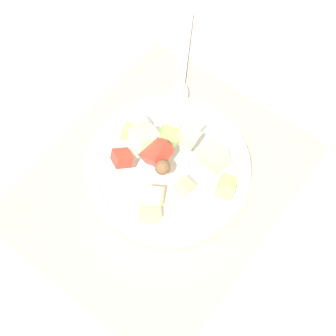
# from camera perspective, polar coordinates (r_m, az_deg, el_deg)

# --- Properties ---
(ground_plane) EXTENTS (2.40, 2.40, 0.00)m
(ground_plane) POSITION_cam_1_polar(r_m,az_deg,el_deg) (0.82, -0.82, -1.75)
(ground_plane) COLOR silver
(placemat) EXTENTS (0.46, 0.38, 0.01)m
(placemat) POSITION_cam_1_polar(r_m,az_deg,el_deg) (0.82, -0.82, -1.66)
(placemat) COLOR tan
(placemat) RESTS_ON ground_plane
(salad_bowl) EXTENTS (0.26, 0.26, 0.12)m
(salad_bowl) POSITION_cam_1_polar(r_m,az_deg,el_deg) (0.79, 0.01, -0.10)
(salad_bowl) COLOR white
(salad_bowl) RESTS_ON placemat
(serving_spoon) EXTENTS (0.20, 0.14, 0.01)m
(serving_spoon) POSITION_cam_1_polar(r_m,az_deg,el_deg) (0.93, 1.50, 10.75)
(serving_spoon) COLOR #B7B7BC
(serving_spoon) RESTS_ON placemat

